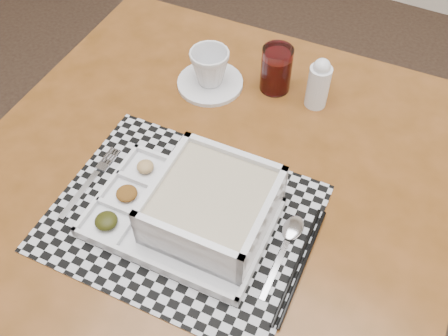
{
  "coord_description": "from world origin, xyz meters",
  "views": [
    {
      "loc": [
        0.36,
        0.05,
        1.48
      ],
      "look_at": [
        0.09,
        0.56,
        0.76
      ],
      "focal_mm": 40.0,
      "sensor_mm": 36.0,
      "label": 1
    }
  ],
  "objects": [
    {
      "name": "dining_table",
      "position": [
        0.05,
        0.57,
        0.64
      ],
      "size": [
        0.99,
        0.99,
        0.71
      ],
      "color": "#502E0E",
      "rests_on": "ground"
    },
    {
      "name": "placemat",
      "position": [
        0.06,
        0.45,
        0.71
      ],
      "size": [
        0.48,
        0.39,
        0.0
      ],
      "primitive_type": "cube",
      "rotation": [
        0.0,
        0.0,
        0.05
      ],
      "color": "#A9A9B1",
      "rests_on": "dining_table"
    },
    {
      "name": "serving_tray",
      "position": [
        0.1,
        0.47,
        0.75
      ],
      "size": [
        0.33,
        0.25,
        0.1
      ],
      "color": "silver",
      "rests_on": "placemat"
    },
    {
      "name": "fork",
      "position": [
        -0.14,
        0.45,
        0.71
      ],
      "size": [
        0.03,
        0.19,
        0.0
      ],
      "color": "silver",
      "rests_on": "placemat"
    },
    {
      "name": "spoon",
      "position": [
        0.25,
        0.51,
        0.72
      ],
      "size": [
        0.04,
        0.18,
        0.01
      ],
      "color": "silver",
      "rests_on": "placemat"
    },
    {
      "name": "chopsticks",
      "position": [
        0.29,
        0.46,
        0.72
      ],
      "size": [
        0.03,
        0.24,
        0.01
      ],
      "color": "black",
      "rests_on": "placemat"
    },
    {
      "name": "saucer",
      "position": [
        -0.07,
        0.8,
        0.71
      ],
      "size": [
        0.15,
        0.15,
        0.01
      ],
      "primitive_type": "cylinder",
      "color": "silver",
      "rests_on": "dining_table"
    },
    {
      "name": "cup",
      "position": [
        -0.07,
        0.8,
        0.76
      ],
      "size": [
        0.1,
        0.1,
        0.08
      ],
      "primitive_type": "imported",
      "rotation": [
        0.0,
        0.0,
        0.2
      ],
      "color": "silver",
      "rests_on": "saucer"
    },
    {
      "name": "juice_glass",
      "position": [
        0.07,
        0.85,
        0.76
      ],
      "size": [
        0.07,
        0.07,
        0.11
      ],
      "color": "white",
      "rests_on": "dining_table"
    },
    {
      "name": "creamer_bottle",
      "position": [
        0.17,
        0.85,
        0.77
      ],
      "size": [
        0.05,
        0.05,
        0.12
      ],
      "color": "silver",
      "rests_on": "dining_table"
    }
  ]
}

